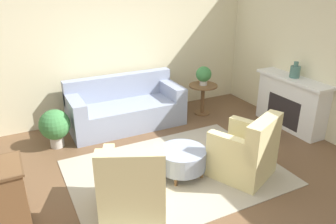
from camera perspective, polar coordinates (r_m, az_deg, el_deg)
name	(u,v)px	position (r m, az deg, el deg)	size (l,w,h in m)	color
ground_plane	(176,172)	(4.99, 1.35, -10.48)	(16.00, 16.00, 0.00)	brown
wall_back	(115,48)	(6.67, -9.14, 10.93)	(8.98, 0.12, 2.80)	beige
wall_right	(328,59)	(6.29, 26.11, 8.22)	(0.12, 9.77, 2.80)	beige
rug	(176,172)	(4.99, 1.35, -10.43)	(3.06, 2.26, 0.01)	#B2A893
couch	(126,109)	(6.39, -7.39, 0.57)	(2.16, 0.94, 0.94)	#8E99B2
armchair_left	(133,185)	(4.10, -6.11, -12.61)	(1.03, 1.02, 0.96)	beige
armchair_right	(246,153)	(4.87, 13.44, -6.96)	(1.03, 1.02, 0.96)	beige
ottoman_table	(182,159)	(4.81, 2.44, -8.11)	(0.70, 0.70, 0.40)	#8E99B2
side_table	(203,94)	(6.88, 6.08, 3.16)	(0.59, 0.59, 0.64)	brown
fireplace	(291,101)	(6.61, 20.63, 1.73)	(0.44, 1.52, 1.00)	white
vase_mantel_near	(295,71)	(6.43, 21.25, 6.63)	(0.18, 0.18, 0.30)	#477066
potted_plant_on_side_table	(204,75)	(6.75, 6.23, 6.47)	(0.32, 0.32, 0.39)	beige
potted_plant_floor	(55,126)	(5.83, -19.11, -2.27)	(0.52, 0.52, 0.67)	beige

